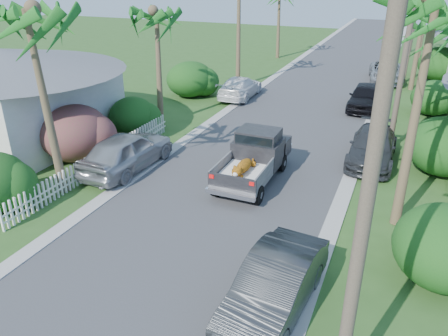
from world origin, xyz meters
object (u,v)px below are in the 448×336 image
at_px(parked_car_rn, 274,287).
at_px(palm_l_b, 155,12).
at_px(parked_car_rd, 386,72).
at_px(utility_pole_b, 405,56).
at_px(pickup_truck, 256,155).
at_px(utility_pole_c, 414,21).
at_px(parked_car_ln, 127,151).
at_px(parked_car_lf, 240,87).
at_px(parked_car_rm, 373,147).
at_px(utility_pole_d, 418,6).
at_px(parked_car_rf, 365,97).
at_px(utility_pole_a, 366,208).
at_px(house_left, 5,98).
at_px(palm_l_a, 29,10).
at_px(palm_r_b, 434,21).

xyz_separation_m(parked_car_rn, palm_l_b, (-10.40, 12.00, 5.39)).
height_order(parked_car_rd, utility_pole_b, utility_pole_b).
xyz_separation_m(pickup_truck, utility_pole_c, (5.10, 20.56, 3.59)).
relative_size(palm_l_b, utility_pole_b, 0.82).
bearing_deg(utility_pole_b, parked_car_ln, -146.47).
relative_size(parked_car_lf, utility_pole_b, 0.55).
bearing_deg(parked_car_rm, utility_pole_b, 69.40).
height_order(parked_car_rm, utility_pole_b, utility_pole_b).
height_order(palm_l_b, utility_pole_d, utility_pole_d).
bearing_deg(parked_car_rf, parked_car_rd, 85.53).
xyz_separation_m(palm_l_b, utility_pole_d, (12.40, 31.00, -1.55)).
relative_size(utility_pole_a, utility_pole_b, 1.00).
distance_m(utility_pole_b, utility_pole_c, 15.00).
distance_m(parked_car_rn, parked_car_lf, 20.72).
height_order(utility_pole_a, utility_pole_c, same).
xyz_separation_m(parked_car_rm, house_left, (-17.91, -4.13, 1.41)).
distance_m(pickup_truck, palm_l_a, 9.99).
bearing_deg(parked_car_rm, palm_r_b, 66.09).
relative_size(parked_car_rn, parked_car_lf, 0.93).
bearing_deg(parked_car_ln, utility_pole_a, 145.17).
relative_size(palm_l_a, utility_pole_d, 0.91).
bearing_deg(parked_car_ln, palm_r_b, -139.99).
height_order(parked_car_lf, palm_r_b, palm_r_b).
height_order(parked_car_rm, parked_car_rf, parked_car_rf).
xyz_separation_m(parked_car_lf, utility_pole_d, (10.27, 24.00, 3.88)).
distance_m(parked_car_rm, palm_r_b, 6.73).
xyz_separation_m(parked_car_ln, utility_pole_d, (10.60, 37.02, 3.74)).
relative_size(pickup_truck, utility_pole_d, 0.57).
bearing_deg(palm_l_a, palm_r_b, 43.15).
height_order(pickup_truck, utility_pole_b, utility_pole_b).
height_order(palm_r_b, utility_pole_a, utility_pole_a).
height_order(palm_l_b, utility_pole_b, utility_pole_b).
relative_size(parked_car_rf, palm_l_a, 0.57).
distance_m(parked_car_rm, palm_l_b, 12.94).
relative_size(palm_l_b, house_left, 0.82).
bearing_deg(parked_car_rm, palm_l_b, 175.48).
bearing_deg(parked_car_ln, utility_pole_b, -144.34).
height_order(pickup_truck, parked_car_rn, pickup_truck).
bearing_deg(palm_l_a, utility_pole_a, -22.96).
xyz_separation_m(palm_l_a, palm_r_b, (12.80, 12.00, -0.98)).
height_order(utility_pole_a, utility_pole_b, same).
bearing_deg(palm_r_b, utility_pole_c, 94.40).
height_order(palm_l_b, palm_r_b, palm_l_b).
distance_m(palm_l_a, utility_pole_c, 27.74).
xyz_separation_m(palm_l_a, utility_pole_c, (11.80, 25.00, -2.33)).
distance_m(parked_car_lf, utility_pole_c, 14.20).
bearing_deg(parked_car_rn, palm_l_a, 167.86).
height_order(parked_car_rf, utility_pole_b, utility_pole_b).
distance_m(parked_car_rn, palm_l_b, 16.77).
height_order(parked_car_rf, palm_l_a, palm_l_a).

